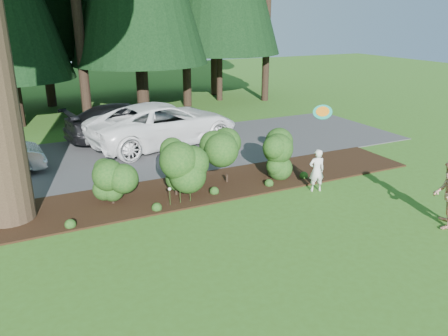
{
  "coord_description": "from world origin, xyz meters",
  "views": [
    {
      "loc": [
        -4.09,
        -8.24,
        5.03
      ],
      "look_at": [
        0.54,
        1.31,
        1.3
      ],
      "focal_mm": 35.0,
      "sensor_mm": 36.0,
      "label": 1
    }
  ],
  "objects_px": {
    "child": "(317,170)",
    "adult": "(448,195)",
    "car_dark_suv": "(127,121)",
    "car_white_suv": "(164,124)",
    "frisbee": "(323,112)"
  },
  "relations": [
    {
      "from": "child",
      "to": "adult",
      "type": "xyz_separation_m",
      "value": [
        1.45,
        -3.3,
        0.2
      ]
    },
    {
      "from": "car_dark_suv",
      "to": "car_white_suv",
      "type": "bearing_deg",
      "value": -152.1
    },
    {
      "from": "car_white_suv",
      "to": "adult",
      "type": "distance_m",
      "value": 10.76
    },
    {
      "from": "car_dark_suv",
      "to": "adult",
      "type": "relative_size",
      "value": 3.0
    },
    {
      "from": "frisbee",
      "to": "car_white_suv",
      "type": "bearing_deg",
      "value": 111.43
    },
    {
      "from": "car_dark_suv",
      "to": "frisbee",
      "type": "distance_m",
      "value": 9.14
    },
    {
      "from": "car_dark_suv",
      "to": "adult",
      "type": "height_order",
      "value": "adult"
    },
    {
      "from": "car_white_suv",
      "to": "child",
      "type": "relative_size",
      "value": 4.7
    },
    {
      "from": "car_white_suv",
      "to": "frisbee",
      "type": "xyz_separation_m",
      "value": [
        2.61,
        -6.66,
        1.52
      ]
    },
    {
      "from": "child",
      "to": "adult",
      "type": "relative_size",
      "value": 0.76
    },
    {
      "from": "car_dark_suv",
      "to": "child",
      "type": "distance_m",
      "value": 9.0
    },
    {
      "from": "adult",
      "to": "frisbee",
      "type": "distance_m",
      "value": 3.93
    },
    {
      "from": "car_white_suv",
      "to": "frisbee",
      "type": "height_order",
      "value": "frisbee"
    },
    {
      "from": "car_white_suv",
      "to": "adult",
      "type": "height_order",
      "value": "car_white_suv"
    },
    {
      "from": "adult",
      "to": "car_dark_suv",
      "type": "bearing_deg",
      "value": -106.39
    }
  ]
}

